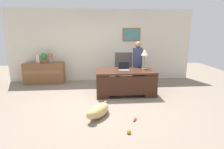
# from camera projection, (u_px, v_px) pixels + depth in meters

# --- Properties ---
(ground_plane) EXTENTS (12.00, 12.00, 0.00)m
(ground_plane) POSITION_uv_depth(u_px,v_px,m) (105.00, 105.00, 4.90)
(ground_plane) COLOR gray
(back_wall) EXTENTS (7.00, 0.16, 2.70)m
(back_wall) POSITION_uv_depth(u_px,v_px,m) (101.00, 46.00, 7.11)
(back_wall) COLOR beige
(back_wall) RESTS_ON ground_plane
(desk) EXTENTS (1.77, 0.86, 0.75)m
(desk) POSITION_uv_depth(u_px,v_px,m) (126.00, 82.00, 5.59)
(desk) COLOR #422316
(desk) RESTS_ON ground_plane
(credenza) EXTENTS (1.42, 0.50, 0.77)m
(credenza) POSITION_uv_depth(u_px,v_px,m) (45.00, 73.00, 6.82)
(credenza) COLOR brown
(credenza) RESTS_ON ground_plane
(armchair) EXTENTS (0.60, 0.59, 1.19)m
(armchair) POSITION_uv_depth(u_px,v_px,m) (124.00, 72.00, 6.41)
(armchair) COLOR #564C47
(armchair) RESTS_ON ground_plane
(person_standing) EXTENTS (0.32, 0.32, 1.58)m
(person_standing) POSITION_uv_depth(u_px,v_px,m) (137.00, 65.00, 6.16)
(person_standing) COLOR #262323
(person_standing) RESTS_ON ground_plane
(dog_lying) EXTENTS (0.62, 0.76, 0.30)m
(dog_lying) POSITION_uv_depth(u_px,v_px,m) (98.00, 111.00, 4.16)
(dog_lying) COLOR tan
(dog_lying) RESTS_ON ground_plane
(laptop) EXTENTS (0.32, 0.22, 0.22)m
(laptop) POSITION_uv_depth(u_px,v_px,m) (124.00, 68.00, 5.61)
(laptop) COLOR #B2B5BA
(laptop) RESTS_ON desk
(desk_lamp) EXTENTS (0.22, 0.22, 0.60)m
(desk_lamp) POSITION_uv_depth(u_px,v_px,m) (145.00, 54.00, 5.66)
(desk_lamp) COLOR #9E8447
(desk_lamp) RESTS_ON desk
(vase_with_flowers) EXTENTS (0.17, 0.17, 0.36)m
(vase_with_flowers) POSITION_uv_depth(u_px,v_px,m) (50.00, 57.00, 6.70)
(vase_with_flowers) COLOR #A18194
(vase_with_flowers) RESTS_ON credenza
(vase_empty) EXTENTS (0.14, 0.14, 0.29)m
(vase_empty) POSITION_uv_depth(u_px,v_px,m) (38.00, 59.00, 6.68)
(vase_empty) COLOR silver
(vase_empty) RESTS_ON credenza
(potted_plant) EXTENTS (0.24, 0.24, 0.36)m
(potted_plant) POSITION_uv_depth(u_px,v_px,m) (44.00, 57.00, 6.68)
(potted_plant) COLOR brown
(potted_plant) RESTS_ON credenza
(dog_toy_ball) EXTENTS (0.08, 0.08, 0.08)m
(dog_toy_ball) POSITION_uv_depth(u_px,v_px,m) (129.00, 132.00, 3.52)
(dog_toy_ball) COLOR orange
(dog_toy_ball) RESTS_ON ground_plane
(dog_toy_bone) EXTENTS (0.13, 0.18, 0.05)m
(dog_toy_bone) POSITION_uv_depth(u_px,v_px,m) (135.00, 119.00, 4.05)
(dog_toy_bone) COLOR #E53F33
(dog_toy_bone) RESTS_ON ground_plane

